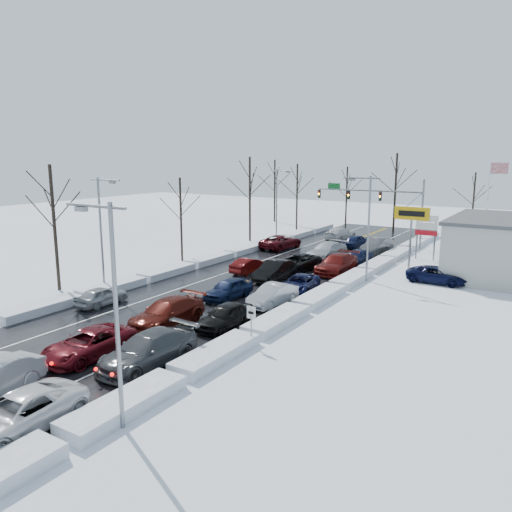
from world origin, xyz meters
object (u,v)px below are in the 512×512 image
Objects in this scene: flagpole at (489,199)px; traffic_signal_mast at (380,200)px; tires_plus_sign at (412,218)px; oncoming_car_0 at (250,273)px.

traffic_signal_mast is at bearing -170.27° from flagpole.
tires_plus_sign is 15.84m from oncoming_car_0.
traffic_signal_mast is 3.13× the size of oncoming_car_0.
oncoming_car_0 is at bearing -126.47° from flagpole.
traffic_signal_mast is 1.33× the size of flagpole.
flagpole reaches higher than tires_plus_sign.
traffic_signal_mast is 22.11m from oncoming_car_0.
flagpole is at bearing -118.74° from oncoming_car_0.
traffic_signal_mast is 2.21× the size of tires_plus_sign.
tires_plus_sign is at bearing -136.44° from oncoming_car_0.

